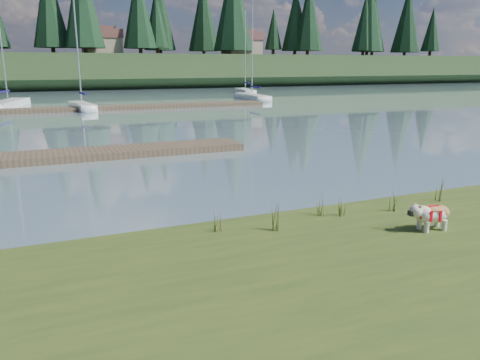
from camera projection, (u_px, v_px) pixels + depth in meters
name	position (u px, v px, depth m)	size (l,w,h in m)	color
ground	(95.00, 110.00, 38.99)	(200.00, 200.00, 0.00)	#7C98A3
bank	(374.00, 317.00, 6.79)	(60.00, 9.00, 0.35)	#3A4B19
ridge	(64.00, 72.00, 76.80)	(200.00, 20.00, 5.00)	#203319
bulldog	(432.00, 213.00, 9.78)	(0.99, 0.47, 0.59)	silver
dock_near	(50.00, 157.00, 18.68)	(16.00, 2.00, 0.30)	#4C3D2C
dock_far	(119.00, 107.00, 39.71)	(26.00, 2.20, 0.30)	#4C3D2C
sailboat_bg_1	(11.00, 102.00, 42.70)	(3.78, 8.55, 12.50)	silver
sailboat_bg_2	(81.00, 105.00, 39.68)	(2.00, 6.43, 9.69)	silver
sailboat_bg_4	(250.00, 96.00, 50.97)	(1.84, 7.97, 11.67)	silver
sailboat_bg_5	(244.00, 91.00, 61.61)	(2.67, 7.38, 10.44)	silver
weed_0	(275.00, 218.00, 9.79)	(0.17, 0.14, 0.64)	#475B23
weed_1	(320.00, 206.00, 10.72)	(0.17, 0.14, 0.53)	#475B23
weed_2	(394.00, 200.00, 11.10)	(0.17, 0.14, 0.61)	#475B23
weed_3	(217.00, 222.00, 9.75)	(0.17, 0.14, 0.47)	#475B23
weed_4	(341.00, 207.00, 10.75)	(0.17, 0.14, 0.50)	#475B23
weed_5	(441.00, 190.00, 11.90)	(0.17, 0.14, 0.70)	#475B23
mud_lip	(250.00, 229.00, 10.74)	(60.00, 0.50, 0.14)	#33281C
conifer_5	(157.00, 20.00, 77.79)	(3.96, 3.96, 10.35)	#382619
conifer_6	(233.00, 2.00, 80.17)	(7.04, 7.04, 17.00)	#382619
conifer_7	(296.00, 18.00, 88.59)	(5.28, 5.28, 13.20)	#382619
conifer_8	(365.00, 22.00, 90.10)	(4.62, 4.62, 11.77)	#382619
conifer_9	(407.00, 19.00, 97.38)	(5.94, 5.94, 14.62)	#382619
house_1	(102.00, 41.00, 76.12)	(6.30, 5.30, 4.65)	gray
house_2	(242.00, 43.00, 83.43)	(6.30, 5.30, 4.65)	gray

